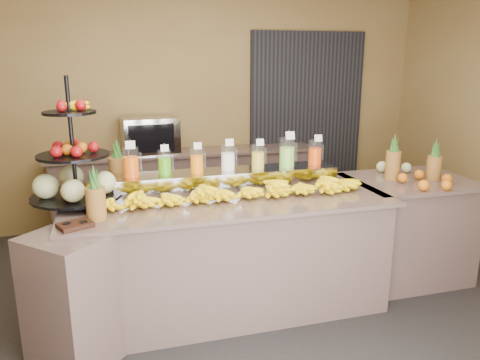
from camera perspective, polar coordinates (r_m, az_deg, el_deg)
name	(u,v)px	position (r m, az deg, el deg)	size (l,w,h in m)	color
ground	(239,325)	(3.75, -0.11, -17.21)	(6.00, 6.00, 0.00)	black
room_envelope	(235,71)	(3.99, -0.65, 13.16)	(6.04, 5.02, 2.82)	brown
buffet_counter	(216,257)	(3.73, -2.95, -9.32)	(2.75, 1.25, 0.93)	gray
right_counter	(405,228)	(4.57, 19.47, -5.54)	(1.08, 0.88, 0.93)	gray
back_ledge	(187,189)	(5.59, -6.44, -1.13)	(3.10, 0.55, 0.93)	gray
pitcher_tray	(228,179)	(3.89, -1.46, 0.12)	(1.85, 0.30, 0.15)	gray
juice_pitcher_orange_a	(131,164)	(3.73, -13.15, 1.93)	(0.13, 0.13, 0.30)	silver
juice_pitcher_green	(165,164)	(3.76, -9.18, 1.97)	(0.11, 0.11, 0.26)	silver
juice_pitcher_orange_b	(197,162)	(3.80, -5.29, 2.25)	(0.11, 0.11, 0.26)	silver
juice_pitcher_milk	(228,159)	(3.85, -1.48, 2.57)	(0.12, 0.12, 0.28)	silver
juice_pitcher_lemon	(258,158)	(3.92, 2.20, 2.73)	(0.11, 0.11, 0.27)	silver
juice_pitcher_lime	(287,154)	(4.01, 5.75, 3.18)	(0.13, 0.14, 0.32)	silver
juice_pitcher_orange_c	(315,154)	(4.11, 9.12, 3.16)	(0.12, 0.12, 0.28)	silver
banana_heap	(235,189)	(3.60, -0.57, -1.16)	(2.10, 0.19, 0.17)	yellow
fruit_stand	(81,172)	(3.65, -18.78, 0.98)	(0.74, 0.74, 0.93)	black
condiment_caddy	(75,225)	(3.18, -19.45, -5.22)	(0.20, 0.15, 0.03)	black
pineapple_left_a	(96,200)	(3.25, -17.19, -2.29)	(0.13, 0.13, 0.38)	brown
pineapple_left_b	(118,170)	(3.97, -14.64, 1.20)	(0.14, 0.14, 0.42)	brown
right_fruit_pile	(418,173)	(4.34, 20.92, 0.76)	(0.48, 0.46, 0.25)	brown
oven_warmer	(150,135)	(5.40, -10.94, 5.38)	(0.61, 0.43, 0.41)	gray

